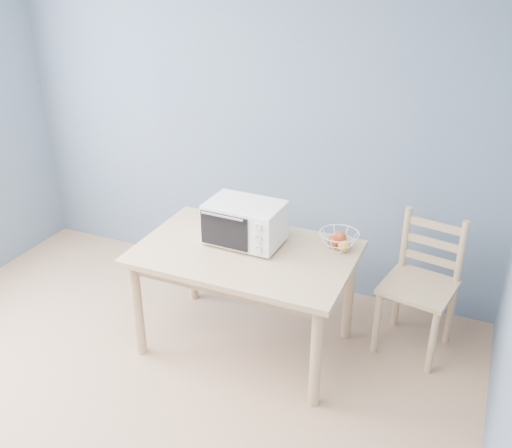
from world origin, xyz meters
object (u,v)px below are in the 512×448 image
at_px(toaster_oven, 242,222).
at_px(fruit_basket, 340,240).
at_px(dining_table, 245,264).
at_px(dining_chair, 420,287).

relative_size(toaster_oven, fruit_basket, 1.63).
bearing_deg(toaster_oven, fruit_basket, 16.89).
bearing_deg(dining_table, dining_chair, 23.61).
xyz_separation_m(dining_table, fruit_basket, (0.55, 0.26, 0.17)).
xyz_separation_m(dining_table, toaster_oven, (-0.06, 0.10, 0.25)).
height_order(dining_table, dining_chair, dining_chair).
height_order(toaster_oven, dining_chair, toaster_oven).
distance_m(dining_table, fruit_basket, 0.63).
bearing_deg(dining_chair, dining_table, -146.01).
distance_m(dining_table, toaster_oven, 0.28).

